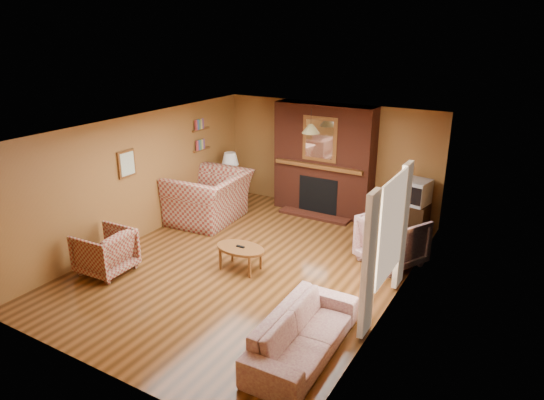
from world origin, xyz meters
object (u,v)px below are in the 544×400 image
Objects in this scene: fireplace at (324,161)px; tv_stand at (412,218)px; coffee_table at (240,250)px; plaid_loveseat at (209,197)px; floral_armchair at (392,240)px; floral_sofa at (303,333)px; table_lamp at (230,165)px; side_table at (231,191)px; crt_tv at (415,192)px; plaid_armchair at (105,251)px.

fireplace reaches higher than tv_stand.
fireplace is at bearing 89.29° from coffee_table.
plaid_loveseat reaches higher than floral_armchair.
floral_sofa is at bearing 46.69° from plaid_loveseat.
coffee_table is at bearing 45.25° from plaid_loveseat.
table_lamp is at bearing 42.38° from floral_sofa.
plaid_loveseat is at bearing 27.35° from floral_armchair.
plaid_loveseat is at bearing -77.75° from table_lamp.
tv_stand is at bearing 4.82° from side_table.
crt_tv is (0.15, 4.49, 0.58)m from floral_sofa.
table_lamp reaches higher than coffee_table.
plaid_armchair reaches higher than side_table.
tv_stand reaches higher than side_table.
table_lamp is 4.21m from tv_stand.
side_table is at bearing -175.26° from crt_tv.
table_lamp reaches higher than plaid_armchair.
side_table is 4.21m from crt_tv.
plaid_loveseat is at bearing -155.08° from tv_stand.
coffee_table is (-1.94, 1.47, 0.07)m from floral_sofa.
coffee_table is (1.91, 1.21, -0.01)m from plaid_armchair.
table_lamp reaches higher than crt_tv.
floral_sofa is at bearing -88.04° from tv_stand.
side_table is 0.84× the size of table_lamp.
fireplace reaches higher than floral_armchair.
table_lamp is (-2.06, 2.67, 0.55)m from coffee_table.
plaid_armchair is 0.42× the size of floral_sofa.
plaid_armchair is 1.25× the size of table_lamp.
table_lamp is (-0.25, 1.15, 0.40)m from plaid_loveseat.
fireplace reaches higher than floral_sofa.
coffee_table is 1.61× the size of side_table.
plaid_loveseat is 1.24m from table_lamp.
plaid_armchair is 3.89m from side_table.
plaid_armchair is (-1.95, -4.42, -0.81)m from fireplace.
plaid_loveseat is at bearing 139.92° from coffee_table.
plaid_loveseat reaches higher than tv_stand.
plaid_loveseat is 1.81× the size of coffee_table.
plaid_loveseat is 4.19m from crt_tv.
fireplace is 4.90m from plaid_armchair.
plaid_armchair is at bearing -6.76° from plaid_loveseat.
floral_sofa is at bearing -46.05° from side_table.
side_table is 0.90× the size of crt_tv.
fireplace reaches higher than crt_tv.
floral_armchair is (3.95, -0.01, -0.08)m from plaid_loveseat.
fireplace reaches higher than plaid_armchair.
plaid_loveseat is 2.61× the size of crt_tv.
fireplace is at bearing 14.29° from table_lamp.
floral_armchair is 2.63m from coffee_table.
plaid_armchair is 1.50× the size of side_table.
floral_sofa is (1.90, -4.68, -0.89)m from fireplace.
side_table is (-2.06, 2.67, -0.09)m from coffee_table.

